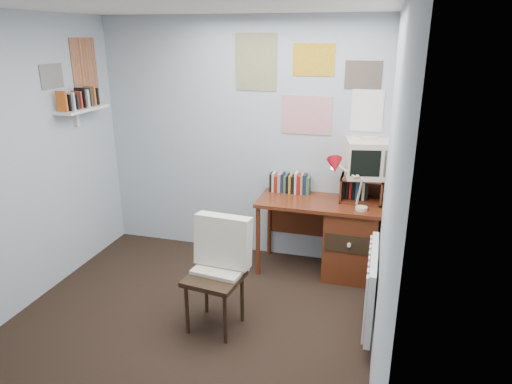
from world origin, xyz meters
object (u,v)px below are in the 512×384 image
desk_chair (214,278)px  radiator (371,287)px  desk (345,237)px  tv_riser (361,189)px  desk_lamp (363,189)px  wall_shelf (82,109)px  crt_tv (368,157)px

desk_chair → radiator: bearing=19.5°
desk → radiator: 0.97m
desk → tv_riser: tv_riser is taller
tv_riser → desk_lamp: bearing=-85.0°
wall_shelf → desk_chair: bearing=-26.5°
tv_riser → crt_tv: size_ratio=0.98×
tv_riser → radiator: (0.17, -1.04, -0.47)m
desk → tv_riser: (0.12, 0.11, 0.48)m
desk_lamp → desk: bearing=150.3°
crt_tv → desk: bearing=-150.6°
desk_lamp → tv_riser: desk_lamp is taller
tv_riser → wall_shelf: wall_shelf is taller
desk_chair → desk_lamp: size_ratio=2.23×
desk_chair → wall_shelf: wall_shelf is taller
crt_tv → wall_shelf: wall_shelf is taller
desk_lamp → wall_shelf: bearing=-159.5°
desk → desk_chair: size_ratio=1.33×
desk → desk_lamp: desk_lamp is taller
desk_lamp → radiator: desk_lamp is taller
desk_chair → crt_tv: size_ratio=2.21×
desk_lamp → wall_shelf: (-2.71, -0.24, 0.66)m
desk → tv_riser: bearing=43.0°
desk_lamp → crt_tv: 0.36m
desk_lamp → wall_shelf: size_ratio=0.65×
radiator → desk_chair: bearing=-167.8°
desk → desk_chair: bearing=-128.0°
desk → tv_riser: 0.51m
radiator → wall_shelf: (-2.86, 0.55, 1.20)m
desk_chair → radiator: (1.22, 0.27, -0.03)m
desk_lamp → crt_tv: crt_tv is taller
desk_chair → crt_tv: (1.09, 1.33, 0.75)m
desk → desk_chair: 1.52m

